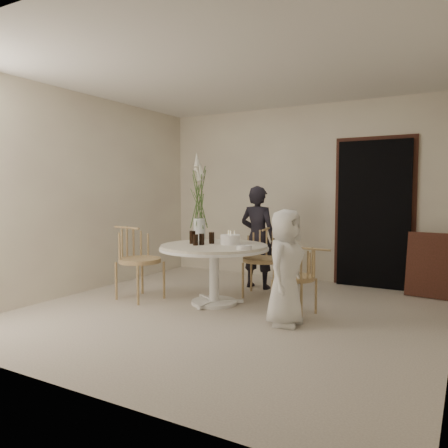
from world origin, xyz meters
The scene contains 18 objects.
ground centered at (0.00, 0.00, 0.00)m, with size 4.50×4.50×0.00m, color beige.
room_shell centered at (0.00, 0.00, 1.62)m, with size 4.50×4.50×4.50m.
doorway centered at (1.15, 2.19, 1.05)m, with size 1.00×0.10×2.10m, color black.
door_trim centered at (1.15, 2.23, 1.11)m, with size 1.12×0.03×2.22m, color #53261C.
table centered at (-0.35, 0.25, 0.62)m, with size 1.33×1.33×0.73m.
picture_frame centered at (1.95, 1.92, 0.42)m, with size 0.64×0.04×0.85m, color #53261C.
chair_far centered at (-0.04, 1.05, 0.57)m, with size 0.55×0.58×0.89m.
chair_right centered at (0.78, 0.27, 0.50)m, with size 0.50×0.47×0.78m.
chair_left centered at (-1.42, 0.01, 0.60)m, with size 0.60×0.57×0.93m.
girl centered at (-0.27, 1.33, 0.73)m, with size 0.53×0.35×1.46m, color black.
boy centered at (0.72, -0.12, 0.60)m, with size 0.59×0.38×1.20m, color white.
birthday_cake centered at (-0.20, 0.39, 0.79)m, with size 0.24×0.24×0.17m.
cola_tumbler_a centered at (-0.48, 0.17, 0.80)m, with size 0.06×0.06×0.14m, color black.
cola_tumbler_b centered at (-0.52, 0.09, 0.80)m, with size 0.06×0.06×0.13m, color black.
cola_tumbler_c centered at (-0.65, 0.22, 0.81)m, with size 0.08×0.08×0.16m, color black.
cola_tumbler_d centered at (-0.44, 0.34, 0.80)m, with size 0.07×0.07×0.14m, color black.
plate_stack centered at (0.16, 0.04, 0.75)m, with size 0.18×0.18×0.04m, color white.
flower_vase centered at (-0.78, 0.59, 1.25)m, with size 0.16×0.16×1.16m.
Camera 1 is at (2.35, -4.28, 1.38)m, focal length 35.00 mm.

